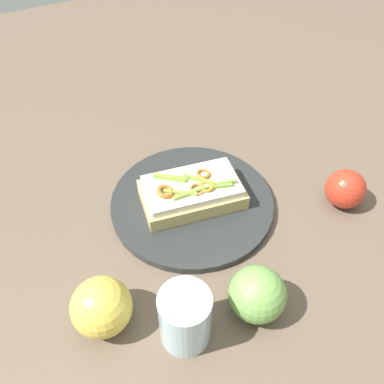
{
  "coord_description": "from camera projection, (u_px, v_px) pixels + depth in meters",
  "views": [
    {
      "loc": [
        -0.42,
        0.22,
        0.54
      ],
      "look_at": [
        0.0,
        0.0,
        0.03
      ],
      "focal_mm": 37.61,
      "sensor_mm": 36.0,
      "label": 1
    }
  ],
  "objects": [
    {
      "name": "apple_0",
      "position": [
        345.0,
        189.0,
        0.7
      ],
      "size": [
        0.07,
        0.07,
        0.07
      ],
      "primitive_type": "sphere",
      "rotation": [
        0.0,
        0.0,
        4.75
      ],
      "color": "red",
      "rests_on": "ground_plane"
    },
    {
      "name": "apple_2",
      "position": [
        257.0,
        294.0,
        0.55
      ],
      "size": [
        0.09,
        0.09,
        0.08
      ],
      "primitive_type": "sphere",
      "rotation": [
        0.0,
        0.0,
        1.46
      ],
      "color": "#71A54D",
      "rests_on": "ground_plane"
    },
    {
      "name": "drinking_glass",
      "position": [
        185.0,
        318.0,
        0.52
      ],
      "size": [
        0.07,
        0.07,
        0.09
      ],
      "primitive_type": "cylinder",
      "color": "silver",
      "rests_on": "ground_plane"
    },
    {
      "name": "apple_1",
      "position": [
        102.0,
        307.0,
        0.54
      ],
      "size": [
        0.12,
        0.12,
        0.08
      ],
      "primitive_type": "sphere",
      "rotation": [
        0.0,
        0.0,
        0.64
      ],
      "color": "gold",
      "rests_on": "ground_plane"
    },
    {
      "name": "plate",
      "position": [
        192.0,
        202.0,
        0.71
      ],
      "size": [
        0.29,
        0.29,
        0.01
      ],
      "primitive_type": "cylinder",
      "color": "#282B2B",
      "rests_on": "ground_plane"
    },
    {
      "name": "sandwich",
      "position": [
        192.0,
        192.0,
        0.69
      ],
      "size": [
        0.13,
        0.19,
        0.05
      ],
      "rotation": [
        0.0,
        0.0,
        1.4
      ],
      "color": "tan",
      "rests_on": "plate"
    },
    {
      "name": "ground_plane",
      "position": [
        192.0,
        205.0,
        0.72
      ],
      "size": [
        2.0,
        2.0,
        0.0
      ],
      "primitive_type": "plane",
      "color": "brown",
      "rests_on": "ground"
    }
  ]
}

